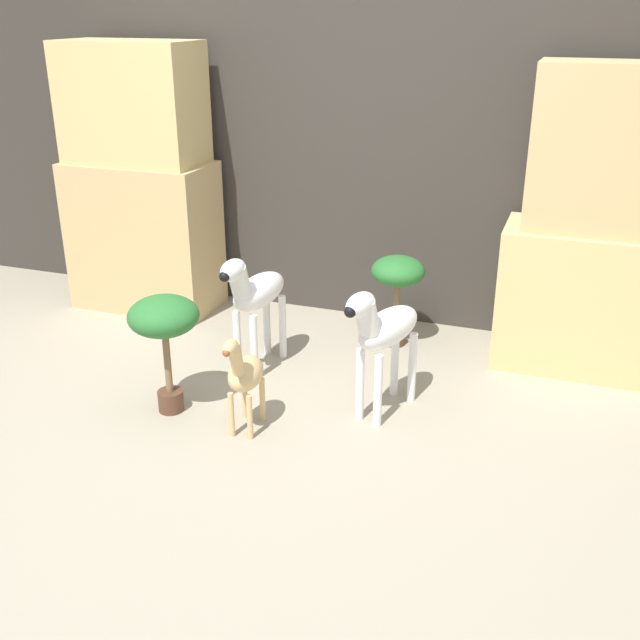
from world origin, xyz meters
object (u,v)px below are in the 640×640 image
at_px(zebra_right, 383,330).
at_px(potted_palm_back, 164,323).
at_px(zebra_left, 255,294).
at_px(potted_palm_front, 398,277).
at_px(giraffe_figurine, 244,374).

bearing_deg(zebra_right, potted_palm_back, -161.99).
relative_size(zebra_left, potted_palm_front, 1.27).
height_order(zebra_left, potted_palm_front, zebra_left).
bearing_deg(giraffe_figurine, zebra_left, 109.40).
relative_size(zebra_left, giraffe_figurine, 1.31).
bearing_deg(zebra_right, potted_palm_front, 99.27).
relative_size(zebra_right, potted_palm_back, 1.16).
xyz_separation_m(zebra_right, giraffe_figurine, (-0.53, -0.35, -0.14)).
distance_m(zebra_right, potted_palm_front, 0.79).
xyz_separation_m(potted_palm_front, potted_palm_back, (-0.82, -1.08, 0.04)).
distance_m(zebra_left, potted_palm_front, 0.82).
bearing_deg(potted_palm_back, potted_palm_front, 52.90).
bearing_deg(potted_palm_back, zebra_left, 68.74).
bearing_deg(potted_palm_back, giraffe_figurine, -6.24).
bearing_deg(zebra_left, potted_palm_front, 41.88).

